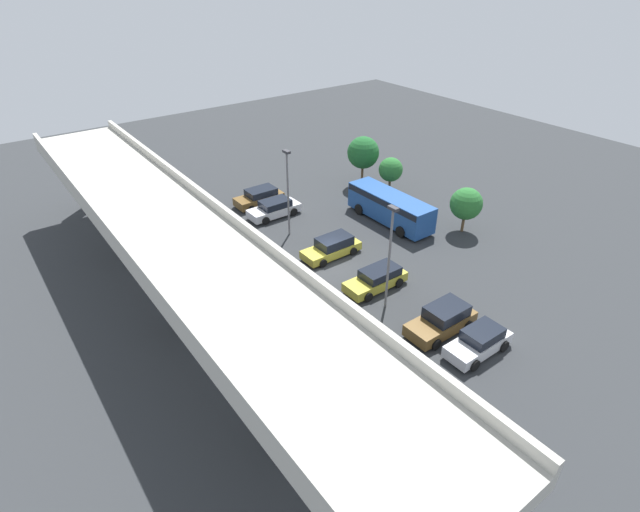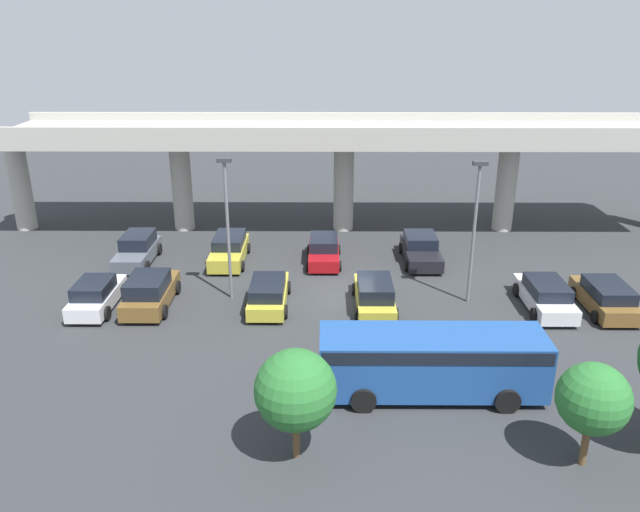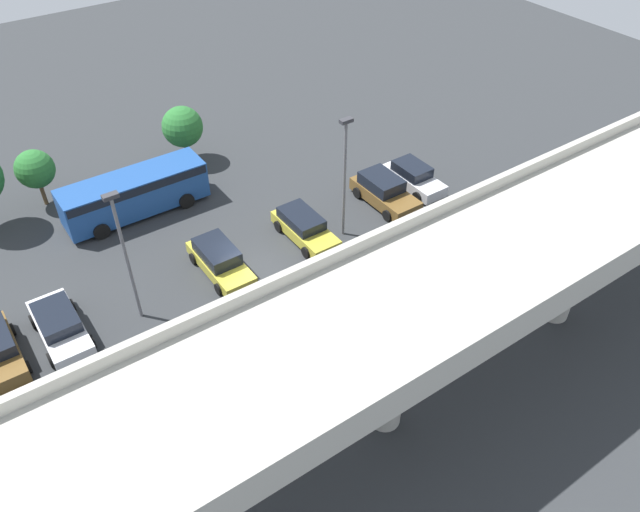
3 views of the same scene
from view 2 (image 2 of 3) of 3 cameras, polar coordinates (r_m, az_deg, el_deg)
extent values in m
plane|color=#2D3033|center=(32.46, 2.68, -3.91)|extent=(93.49, 93.49, 0.00)
cube|color=#ADAAA0|center=(41.43, 2.24, 11.00)|extent=(43.63, 6.44, 0.90)
cube|color=#ADAAA0|center=(38.29, 2.39, 11.26)|extent=(43.63, 0.30, 0.55)
cube|color=#ADAAA0|center=(44.34, 2.13, 12.62)|extent=(43.63, 0.30, 0.55)
cylinder|color=#ADAAA0|center=(46.87, -25.71, 5.80)|extent=(1.34, 1.34, 6.00)
cylinder|color=#ADAAA0|center=(43.23, -12.52, 6.26)|extent=(1.34, 1.34, 6.00)
cylinder|color=#ADAAA0|center=(42.18, 2.17, 6.38)|extent=(1.34, 1.34, 6.00)
cylinder|color=#ADAAA0|center=(43.89, 16.64, 6.10)|extent=(1.34, 1.34, 6.00)
cube|color=silver|center=(33.13, -19.70, -3.61)|extent=(1.74, 4.33, 0.72)
cube|color=black|center=(32.62, -20.01, -2.73)|extent=(1.60, 2.30, 0.64)
cylinder|color=black|center=(34.66, -20.33, -2.96)|extent=(0.22, 0.72, 0.72)
cylinder|color=black|center=(34.07, -17.52, -3.01)|extent=(0.22, 0.72, 0.72)
cylinder|color=black|center=(32.40, -21.91, -4.88)|extent=(0.22, 0.72, 0.72)
cylinder|color=black|center=(31.77, -18.92, -4.98)|extent=(0.22, 0.72, 0.72)
cube|color=brown|center=(32.58, -15.20, -3.45)|extent=(1.96, 4.69, 0.78)
cube|color=black|center=(31.91, -15.52, -2.50)|extent=(1.80, 2.57, 0.75)
cylinder|color=black|center=(34.22, -16.17, -2.76)|extent=(0.22, 0.71, 0.71)
cylinder|color=black|center=(33.71, -12.91, -2.81)|extent=(0.22, 0.71, 0.71)
cylinder|color=black|center=(31.71, -17.57, -4.88)|extent=(0.22, 0.71, 0.71)
cylinder|color=black|center=(31.15, -14.06, -4.98)|extent=(0.22, 0.71, 0.71)
cube|color=gold|center=(37.41, -8.31, 0.30)|extent=(1.85, 4.77, 0.79)
cube|color=black|center=(37.46, -8.30, 1.46)|extent=(1.70, 2.74, 0.60)
cylinder|color=black|center=(36.00, -7.13, -0.92)|extent=(0.22, 0.62, 0.62)
cylinder|color=black|center=(36.30, -10.10, -0.91)|extent=(0.22, 0.62, 0.62)
cylinder|color=black|center=(38.74, -6.60, 0.72)|extent=(0.22, 0.62, 0.62)
cylinder|color=black|center=(39.01, -9.36, 0.72)|extent=(0.22, 0.62, 0.62)
cube|color=gold|center=(31.63, -4.72, -3.63)|extent=(1.79, 4.66, 0.67)
cube|color=black|center=(31.00, -4.82, -2.87)|extent=(1.65, 2.77, 0.60)
cylinder|color=black|center=(33.10, -6.08, -2.86)|extent=(0.22, 0.67, 0.67)
cylinder|color=black|center=(32.95, -2.91, -2.88)|extent=(0.22, 0.67, 0.67)
cylinder|color=black|center=(30.50, -6.66, -5.06)|extent=(0.22, 0.67, 0.67)
cylinder|color=black|center=(30.34, -3.20, -5.10)|extent=(0.22, 0.67, 0.67)
cube|color=maroon|center=(36.95, 0.35, 0.18)|extent=(1.76, 4.32, 0.69)
cube|color=black|center=(36.95, 0.36, 1.28)|extent=(1.62, 2.41, 0.64)
cylinder|color=black|center=(35.79, 1.79, -0.91)|extent=(0.22, 0.60, 0.60)
cylinder|color=black|center=(35.79, -1.09, -0.90)|extent=(0.22, 0.60, 0.60)
cylinder|color=black|center=(38.29, 1.70, 0.59)|extent=(0.22, 0.60, 0.60)
cylinder|color=black|center=(38.29, -0.99, 0.60)|extent=(0.22, 0.60, 0.60)
cube|color=gold|center=(31.45, 4.98, -3.83)|extent=(1.81, 4.77, 0.65)
cube|color=black|center=(30.89, 5.06, -2.91)|extent=(1.66, 2.71, 0.73)
cylinder|color=black|center=(32.81, 3.16, -3.03)|extent=(0.22, 0.63, 0.63)
cylinder|color=black|center=(32.95, 6.39, -3.03)|extent=(0.22, 0.63, 0.63)
cylinder|color=black|center=(30.14, 3.42, -5.34)|extent=(0.22, 0.63, 0.63)
cylinder|color=black|center=(30.29, 6.93, -5.32)|extent=(0.22, 0.63, 0.63)
cube|color=black|center=(37.51, 9.20, 0.27)|extent=(1.95, 4.73, 0.75)
cube|color=black|center=(37.65, 9.17, 1.49)|extent=(1.80, 2.24, 0.65)
cylinder|color=black|center=(36.42, 11.06, -0.90)|extent=(0.22, 0.62, 0.62)
cylinder|color=black|center=(36.10, 7.94, -0.90)|extent=(0.22, 0.62, 0.62)
cylinder|color=black|center=(39.11, 10.32, 0.71)|extent=(0.22, 0.62, 0.62)
cylinder|color=black|center=(38.81, 7.41, 0.72)|extent=(0.22, 0.62, 0.62)
cube|color=silver|center=(33.12, 19.85, -3.65)|extent=(1.86, 4.74, 0.71)
cube|color=black|center=(32.75, 20.06, -2.71)|extent=(1.71, 2.62, 0.60)
cylinder|color=black|center=(34.17, 17.53, -2.96)|extent=(0.22, 0.70, 0.70)
cylinder|color=black|center=(34.78, 20.53, -2.92)|extent=(0.22, 0.70, 0.70)
cylinder|color=black|center=(31.64, 19.00, -5.12)|extent=(0.22, 0.70, 0.70)
cylinder|color=black|center=(32.30, 22.22, -5.03)|extent=(0.22, 0.70, 0.70)
cube|color=brown|center=(34.08, 24.54, -3.67)|extent=(1.89, 4.53, 0.75)
cube|color=black|center=(33.60, 24.89, -2.81)|extent=(1.74, 2.70, 0.61)
cylinder|color=black|center=(34.97, 22.16, -3.11)|extent=(0.22, 0.61, 0.61)
cylinder|color=black|center=(35.73, 25.04, -3.05)|extent=(0.22, 0.61, 0.61)
cylinder|color=black|center=(32.63, 23.87, -5.11)|extent=(0.22, 0.61, 0.61)
cylinder|color=black|center=(33.45, 26.92, -4.99)|extent=(0.22, 0.61, 0.61)
cube|color=#515660|center=(38.34, -16.37, 0.18)|extent=(1.78, 4.62, 0.77)
cube|color=black|center=(38.46, -16.32, 1.44)|extent=(1.64, 2.42, 0.73)
cylinder|color=black|center=(36.88, -15.57, -0.95)|extent=(0.22, 0.70, 0.70)
cylinder|color=black|center=(37.42, -18.27, -0.93)|extent=(0.22, 0.70, 0.70)
cylinder|color=black|center=(39.45, -14.50, 0.61)|extent=(0.22, 0.70, 0.70)
cylinder|color=black|center=(39.96, -17.04, 0.61)|extent=(0.22, 0.70, 0.70)
cube|color=#1E478C|center=(24.47, 10.17, -9.48)|extent=(8.55, 2.40, 2.28)
cube|color=black|center=(24.07, 10.30, -7.82)|extent=(8.38, 2.45, 0.50)
cylinder|color=black|center=(23.63, 4.00, -13.03)|extent=(0.96, 0.29, 0.96)
cylinder|color=black|center=(25.68, 3.67, -9.97)|extent=(0.96, 0.29, 0.96)
cylinder|color=black|center=(24.54, 16.76, -12.56)|extent=(0.96, 0.29, 0.96)
cylinder|color=black|center=(26.52, 15.35, -9.68)|extent=(0.96, 0.29, 0.96)
cylinder|color=slate|center=(31.70, 13.86, 1.77)|extent=(0.16, 0.16, 7.11)
cube|color=#333338|center=(30.72, 14.45, 8.22)|extent=(0.70, 0.35, 0.20)
cylinder|color=slate|center=(31.55, -8.41, 2.13)|extent=(0.16, 0.16, 7.15)
cube|color=#333338|center=(30.57, -8.77, 8.66)|extent=(0.70, 0.35, 0.20)
cylinder|color=brown|center=(21.43, -2.19, -16.29)|extent=(0.24, 0.24, 1.42)
sphere|color=#286B2D|center=(20.36, -2.26, -12.14)|extent=(2.68, 2.68, 2.68)
cylinder|color=brown|center=(22.74, 23.05, -15.58)|extent=(0.24, 0.24, 1.53)
sphere|color=#286B2D|center=(21.79, 23.72, -11.86)|extent=(2.31, 2.31, 2.31)
camera|label=1|loc=(54.81, -28.32, 25.72)|focal=28.00mm
camera|label=3|loc=(54.33, 15.80, 29.56)|focal=35.00mm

